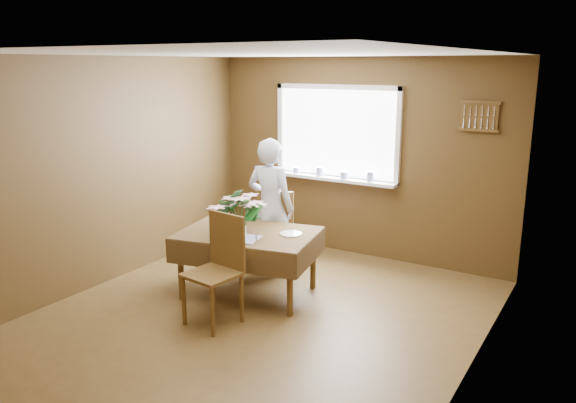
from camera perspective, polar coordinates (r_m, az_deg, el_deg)
The scene contains 15 objects.
floor at distance 5.62m, azimuth -2.98°, elevation -11.62°, with size 4.50×4.50×0.00m, color #503A1B.
ceiling at distance 5.08m, azimuth -3.34°, elevation 14.78°, with size 4.50×4.50×0.00m, color white.
wall_back at distance 7.14m, azimuth 7.13°, elevation 4.35°, with size 4.00×4.00×0.00m, color brown.
wall_front at distance 3.66m, azimuth -23.60°, elevation -5.95°, with size 4.00×4.00×0.00m, color brown.
wall_left at distance 6.53m, azimuth -17.81°, elevation 2.90°, with size 4.50×4.50×0.00m, color brown.
wall_right at distance 4.43m, azimuth 18.75°, elevation -2.17°, with size 4.50×4.50×0.00m, color brown.
window_assembly at distance 7.20m, azimuth 4.85°, elevation 5.39°, with size 1.72×0.20×1.22m.
spoon_rack at distance 6.58m, azimuth 18.86°, elevation 8.19°, with size 0.44×0.05×0.33m.
dining_table at distance 5.95m, azimuth -4.08°, elevation -3.88°, with size 1.58×1.23×0.69m.
chair_far at distance 6.64m, azimuth -1.04°, elevation -2.57°, with size 0.54×0.54×1.00m.
chair_near at distance 5.38m, azimuth -7.05°, elevation -6.41°, with size 0.50×0.50×1.04m.
seated_woman at distance 6.48m, azimuth -1.79°, elevation -0.58°, with size 0.59×0.39×1.60m, color white.
flower_bouquet at distance 5.66m, azimuth -4.80°, elevation -0.87°, with size 0.53×0.53×0.45m.
side_plate at distance 5.84m, azimuth 0.29°, elevation -3.30°, with size 0.23×0.23×0.01m, color white.
table_knife at distance 5.71m, azimuth -3.21°, elevation -3.69°, with size 0.02×0.20×0.00m, color silver.
Camera 1 is at (2.88, -4.18, 2.42)m, focal length 35.00 mm.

